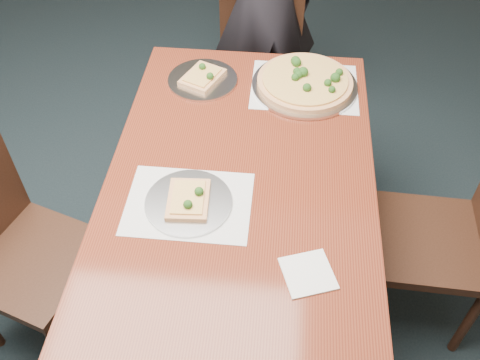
# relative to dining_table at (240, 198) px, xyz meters

# --- Properties ---
(ground) EXTENTS (8.00, 8.00, 0.00)m
(ground) POSITION_rel_dining_table_xyz_m (-0.46, -0.24, -0.66)
(ground) COLOR black
(ground) RESTS_ON ground
(dining_table) EXTENTS (0.90, 1.50, 0.75)m
(dining_table) POSITION_rel_dining_table_xyz_m (0.00, 0.00, 0.00)
(dining_table) COLOR #551D11
(dining_table) RESTS_ON ground
(chair_far) EXTENTS (0.45, 0.45, 0.91)m
(chair_far) POSITION_rel_dining_table_xyz_m (-0.02, 1.09, -0.14)
(chair_far) COLOR black
(chair_far) RESTS_ON ground
(chair_left) EXTENTS (0.53, 0.53, 0.91)m
(chair_left) POSITION_rel_dining_table_xyz_m (-0.80, -0.17, -0.14)
(chair_left) COLOR black
(chair_left) RESTS_ON ground
(chair_right) EXTENTS (0.43, 0.43, 0.91)m
(chair_right) POSITION_rel_dining_table_xyz_m (0.79, 0.04, -0.14)
(chair_right) COLOR black
(chair_right) RESTS_ON ground
(diner) EXTENTS (0.65, 0.53, 1.53)m
(diner) POSITION_rel_dining_table_xyz_m (0.01, 1.15, 0.10)
(diner) COLOR black
(diner) RESTS_ON ground
(placemat_main) EXTENTS (0.42, 0.32, 0.00)m
(placemat_main) POSITION_rel_dining_table_xyz_m (0.21, 0.53, 0.09)
(placemat_main) COLOR white
(placemat_main) RESTS_ON dining_table
(placemat_near) EXTENTS (0.40, 0.30, 0.00)m
(placemat_near) POSITION_rel_dining_table_xyz_m (-0.15, -0.12, 0.09)
(placemat_near) COLOR white
(placemat_near) RESTS_ON dining_table
(pizza_pan) EXTENTS (0.42, 0.42, 0.07)m
(pizza_pan) POSITION_rel_dining_table_xyz_m (0.21, 0.53, 0.11)
(pizza_pan) COLOR silver
(pizza_pan) RESTS_ON dining_table
(slice_plate_near) EXTENTS (0.28, 0.28, 0.06)m
(slice_plate_near) POSITION_rel_dining_table_xyz_m (-0.15, -0.12, 0.11)
(slice_plate_near) COLOR silver
(slice_plate_near) RESTS_ON dining_table
(slice_plate_far) EXTENTS (0.28, 0.28, 0.06)m
(slice_plate_far) POSITION_rel_dining_table_xyz_m (-0.20, 0.53, 0.10)
(slice_plate_far) COLOR silver
(slice_plate_far) RESTS_ON dining_table
(napkin) EXTENTS (0.18, 0.18, 0.01)m
(napkin) POSITION_rel_dining_table_xyz_m (0.23, -0.35, 0.09)
(napkin) COLOR white
(napkin) RESTS_ON dining_table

